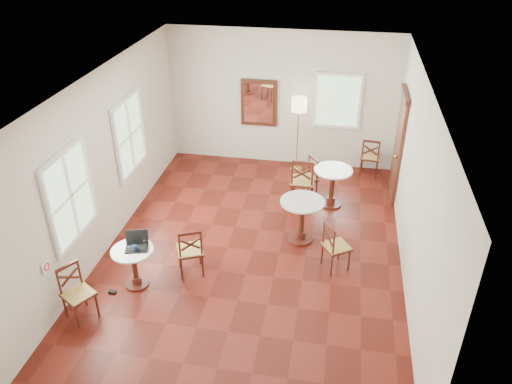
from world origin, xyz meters
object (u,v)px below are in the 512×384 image
cafe_table_back (332,183)px  mouse (131,247)px  chair_near_a (190,250)px  chair_mid_a (302,181)px  cafe_table_mid (302,216)px  laptop (137,243)px  cafe_table_near (134,263)px  floor_lamp (299,110)px  chair_near_b (77,293)px  chair_back_a (370,157)px  chair_back_b (307,178)px  power_adapter (112,292)px  chair_mid_b (335,246)px  navy_mug (134,249)px  water_glass (144,243)px

cafe_table_back → mouse: cafe_table_back is taller
cafe_table_back → chair_near_a: (-2.12, -2.52, -0.04)m
chair_mid_a → mouse: bearing=50.7°
cafe_table_mid → laptop: laptop is taller
cafe_table_near → floor_lamp: bearing=64.8°
chair_near_b → mouse: chair_near_b is taller
chair_near_b → mouse: bearing=-0.4°
chair_back_a → mouse: size_ratio=8.04×
chair_mid_a → laptop: bearing=51.2°
chair_back_b → power_adapter: bearing=-75.8°
cafe_table_mid → chair_mid_b: bearing=-47.8°
chair_back_b → navy_mug: bearing=-73.8°
cafe_table_near → chair_near_b: bearing=-124.3°
mouse → chair_mid_a: bearing=33.8°
chair_near_a → chair_mid_a: chair_mid_a is taller
navy_mug → chair_near_b: bearing=-127.8°
floor_lamp → water_glass: bearing=-114.2°
cafe_table_back → water_glass: bearing=-134.0°
laptop → water_glass: 0.11m
mouse → power_adapter: mouse is taller
chair_mid_a → water_glass: chair_mid_a is taller
water_glass → chair_back_b: bearing=54.2°
floor_lamp → cafe_table_near: bearing=-115.2°
chair_near_a → floor_lamp: size_ratio=0.53×
chair_back_b → cafe_table_back: bearing=25.5°
floor_lamp → chair_back_b: bearing=-74.0°
power_adapter → chair_mid_b: bearing=20.5°
cafe_table_near → cafe_table_mid: cafe_table_mid is taller
laptop → navy_mug: size_ratio=3.26×
chair_near_b → chair_mid_a: 4.66m
chair_back_a → power_adapter: size_ratio=8.05×
chair_near_b → navy_mug: (0.59, 0.76, 0.30)m
chair_back_b → navy_mug: size_ratio=6.78×
floor_lamp → water_glass: floor_lamp is taller
chair_back_b → navy_mug: (-2.32, -3.24, 0.31)m
cafe_table_mid → navy_mug: size_ratio=6.54×
water_glass → cafe_table_back: bearing=46.0°
cafe_table_back → cafe_table_mid: bearing=-109.9°
power_adapter → laptop: bearing=44.7°
cafe_table_back → chair_mid_a: bearing=-174.7°
laptop → power_adapter: 0.87m
cafe_table_mid → water_glass: 2.74m
chair_near_a → chair_mid_b: (2.26, 0.55, -0.02)m
cafe_table_mid → chair_near_b: chair_near_b is taller
mouse → navy_mug: size_ratio=0.89×
chair_mid_b → chair_back_a: (0.62, 3.40, 0.02)m
cafe_table_back → chair_near_a: chair_near_a is taller
chair_near_b → floor_lamp: 5.83m
chair_mid_a → floor_lamp: floor_lamp is taller
cafe_table_back → power_adapter: size_ratio=7.19×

